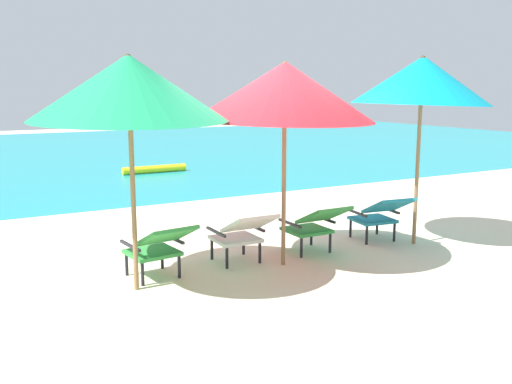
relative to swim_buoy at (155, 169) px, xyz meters
name	(u,v)px	position (x,y,z in m)	size (l,w,h in m)	color
ground_plane	(162,201)	(-1.04, -3.43, -0.10)	(40.00, 40.00, 0.00)	beige
ocean_band	(68,154)	(-1.04, 5.27, -0.09)	(40.00, 18.00, 0.01)	teal
swim_buoy	(155,169)	(0.00, 0.00, 0.00)	(0.18, 0.18, 1.60)	yellow
lounge_chair_far_left	(159,245)	(-2.60, -7.70, 0.31)	(0.63, 0.93, 0.68)	#338E3D
lounge_chair_near_left	(242,232)	(-1.54, -7.63, 0.31)	(0.55, 0.88, 0.68)	silver
lounge_chair_near_right	(315,223)	(-0.54, -7.68, 0.31)	(0.55, 0.88, 0.68)	#338E3D
lounge_chair_far_right	(380,213)	(0.56, -7.64, 0.31)	(0.64, 0.93, 0.68)	teal
beach_umbrella_left	(129,88)	(-2.90, -7.85, 1.99)	(2.14, 2.15, 2.44)	olive
beach_umbrella_center	(285,91)	(-1.11, -7.86, 1.95)	(2.87, 2.88, 2.40)	olive
beach_umbrella_right	(422,81)	(0.94, -7.91, 2.07)	(1.90, 1.88, 2.51)	olive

